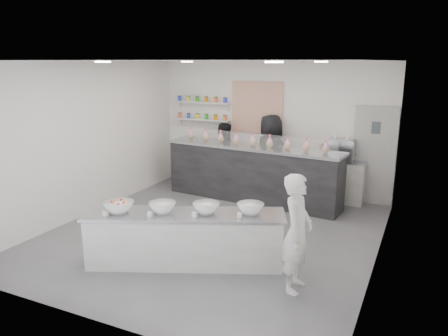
# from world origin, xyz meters

# --- Properties ---
(floor) EXTENTS (6.00, 6.00, 0.00)m
(floor) POSITION_xyz_m (0.00, 0.00, 0.00)
(floor) COLOR #515156
(floor) RESTS_ON ground
(ceiling) EXTENTS (6.00, 6.00, 0.00)m
(ceiling) POSITION_xyz_m (0.00, 0.00, 3.00)
(ceiling) COLOR white
(ceiling) RESTS_ON floor
(back_wall) EXTENTS (5.50, 0.00, 5.50)m
(back_wall) POSITION_xyz_m (0.00, 3.00, 1.50)
(back_wall) COLOR white
(back_wall) RESTS_ON floor
(left_wall) EXTENTS (0.00, 6.00, 6.00)m
(left_wall) POSITION_xyz_m (-2.75, 0.00, 1.50)
(left_wall) COLOR white
(left_wall) RESTS_ON floor
(right_wall) EXTENTS (0.00, 6.00, 6.00)m
(right_wall) POSITION_xyz_m (2.75, 0.00, 1.50)
(right_wall) COLOR white
(right_wall) RESTS_ON floor
(back_door) EXTENTS (0.88, 0.04, 2.10)m
(back_door) POSITION_xyz_m (2.30, 2.97, 1.05)
(back_door) COLOR #9F9F9C
(back_door) RESTS_ON floor
(pattern_panel) EXTENTS (1.25, 0.03, 1.20)m
(pattern_panel) POSITION_xyz_m (-0.35, 2.98, 1.95)
(pattern_panel) COLOR #C2572C
(pattern_panel) RESTS_ON back_wall
(jar_shelf_lower) EXTENTS (1.45, 0.22, 0.04)m
(jar_shelf_lower) POSITION_xyz_m (-1.75, 2.90, 1.60)
(jar_shelf_lower) COLOR silver
(jar_shelf_lower) RESTS_ON back_wall
(jar_shelf_upper) EXTENTS (1.45, 0.22, 0.04)m
(jar_shelf_upper) POSITION_xyz_m (-1.75, 2.90, 2.02)
(jar_shelf_upper) COLOR silver
(jar_shelf_upper) RESTS_ON back_wall
(preserve_jars) EXTENTS (1.45, 0.10, 0.56)m
(preserve_jars) POSITION_xyz_m (-1.75, 2.88, 1.88)
(preserve_jars) COLOR #DB6837
(preserve_jars) RESTS_ON jar_shelf_lower
(downlight_0) EXTENTS (0.24, 0.24, 0.02)m
(downlight_0) POSITION_xyz_m (-1.40, -1.00, 2.98)
(downlight_0) COLOR white
(downlight_0) RESTS_ON ceiling
(downlight_1) EXTENTS (0.24, 0.24, 0.02)m
(downlight_1) POSITION_xyz_m (1.40, -1.00, 2.98)
(downlight_1) COLOR white
(downlight_1) RESTS_ON ceiling
(downlight_2) EXTENTS (0.24, 0.24, 0.02)m
(downlight_2) POSITION_xyz_m (-1.40, 1.60, 2.98)
(downlight_2) COLOR white
(downlight_2) RESTS_ON ceiling
(downlight_3) EXTENTS (0.24, 0.24, 0.02)m
(downlight_3) POSITION_xyz_m (1.40, 1.60, 2.98)
(downlight_3) COLOR white
(downlight_3) RESTS_ON ceiling
(prep_counter) EXTENTS (2.99, 1.79, 0.81)m
(prep_counter) POSITION_xyz_m (0.15, -1.24, 0.40)
(prep_counter) COLOR #BBBBB5
(prep_counter) RESTS_ON floor
(back_bar) EXTENTS (4.01, 1.08, 1.23)m
(back_bar) POSITION_xyz_m (-0.09, 2.07, 0.61)
(back_bar) COLOR black
(back_bar) RESTS_ON floor
(sneeze_guard) EXTENTS (3.89, 0.37, 0.33)m
(sneeze_guard) POSITION_xyz_m (-0.12, 1.72, 1.39)
(sneeze_guard) COLOR white
(sneeze_guard) RESTS_ON back_bar
(espresso_ledge) EXTENTS (1.25, 0.40, 0.93)m
(espresso_ledge) POSITION_xyz_m (1.55, 2.78, 0.46)
(espresso_ledge) COLOR #BBBBB5
(espresso_ledge) RESTS_ON floor
(espresso_machine) EXTENTS (0.58, 0.40, 0.44)m
(espresso_machine) POSITION_xyz_m (1.64, 2.78, 1.15)
(espresso_machine) COLOR #93969E
(espresso_machine) RESTS_ON espresso_ledge
(cup_stacks) EXTENTS (0.24, 0.24, 0.34)m
(cup_stacks) POSITION_xyz_m (1.29, 2.78, 1.10)
(cup_stacks) COLOR gray
(cup_stacks) RESTS_ON espresso_ledge
(prep_bowls) EXTENTS (2.36, 1.39, 0.16)m
(prep_bowls) POSITION_xyz_m (0.15, -1.24, 0.89)
(prep_bowls) COLOR white
(prep_bowls) RESTS_ON prep_counter
(label_cards) EXTENTS (2.01, 0.04, 0.07)m
(label_cards) POSITION_xyz_m (-0.05, -1.72, 0.84)
(label_cards) COLOR white
(label_cards) RESTS_ON prep_counter
(cookie_bags) EXTENTS (3.35, 0.46, 0.27)m
(cookie_bags) POSITION_xyz_m (-0.09, 2.07, 1.36)
(cookie_bags) COLOR pink
(cookie_bags) RESTS_ON back_bar
(woman_prep) EXTENTS (0.40, 0.60, 1.60)m
(woman_prep) POSITION_xyz_m (1.87, -1.26, 0.80)
(woman_prep) COLOR white
(woman_prep) RESTS_ON floor
(staff_left) EXTENTS (0.86, 0.72, 1.61)m
(staff_left) POSITION_xyz_m (-1.04, 2.60, 0.80)
(staff_left) COLOR black
(staff_left) RESTS_ON floor
(staff_right) EXTENTS (1.07, 0.91, 1.85)m
(staff_right) POSITION_xyz_m (0.13, 2.60, 0.93)
(staff_right) COLOR black
(staff_right) RESTS_ON floor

